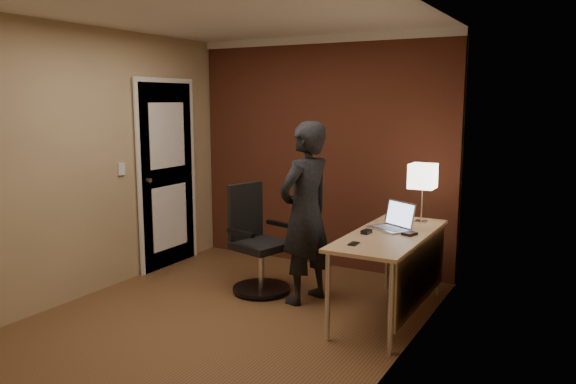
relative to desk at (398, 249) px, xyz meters
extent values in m
plane|color=brown|center=(-1.25, -0.81, -0.60)|extent=(4.00, 4.00, 0.00)
plane|color=white|center=(-1.25, -0.81, 1.90)|extent=(4.00, 4.00, 0.00)
plane|color=tan|center=(-1.25, 1.19, 0.65)|extent=(3.00, 0.00, 3.00)
plane|color=tan|center=(-2.75, -0.81, 0.65)|extent=(0.00, 4.00, 4.00)
plane|color=tan|center=(0.25, -0.81, 0.65)|extent=(0.00, 4.00, 4.00)
cube|color=brown|center=(-1.25, 1.16, 0.65)|extent=(2.98, 0.06, 2.50)
cube|color=silver|center=(-1.25, 1.15, 1.86)|extent=(3.00, 0.08, 0.08)
cube|color=silver|center=(-2.71, -0.81, 1.86)|extent=(0.08, 4.00, 0.08)
cube|color=silver|center=(-2.73, 0.29, 0.40)|extent=(0.05, 0.82, 2.02)
cube|color=silver|center=(-2.71, 0.29, 0.40)|extent=(0.02, 0.92, 2.12)
cylinder|color=silver|center=(-2.68, -0.04, 0.40)|extent=(0.05, 0.05, 0.05)
cube|color=silver|center=(-2.74, -0.36, 0.55)|extent=(0.02, 0.08, 0.12)
cube|color=tan|center=(-0.07, 0.00, 0.11)|extent=(0.60, 1.50, 0.03)
cube|color=tan|center=(0.21, 0.00, -0.17)|extent=(0.02, 1.38, 0.54)
cylinder|color=silver|center=(-0.32, -0.69, -0.25)|extent=(0.04, 0.04, 0.70)
cylinder|color=silver|center=(-0.32, 0.69, -0.25)|extent=(0.04, 0.04, 0.70)
cylinder|color=silver|center=(0.18, -0.69, -0.25)|extent=(0.04, 0.04, 0.70)
cylinder|color=silver|center=(0.18, 0.69, -0.25)|extent=(0.04, 0.04, 0.70)
cube|color=silver|center=(0.04, 0.53, 0.14)|extent=(0.11, 0.11, 0.01)
cylinder|color=silver|center=(0.04, 0.53, 0.29)|extent=(0.01, 0.01, 0.30)
cube|color=white|center=(0.04, 0.53, 0.55)|extent=(0.22, 0.22, 0.22)
cube|color=silver|center=(-0.12, 0.12, 0.14)|extent=(0.40, 0.36, 0.01)
cube|color=silver|center=(-0.07, 0.22, 0.25)|extent=(0.32, 0.21, 0.22)
cube|color=#B2CCF2|center=(-0.07, 0.21, 0.25)|extent=(0.28, 0.19, 0.19)
cube|color=gray|center=(-0.12, 0.11, 0.14)|extent=(0.31, 0.25, 0.00)
cube|color=black|center=(-0.24, -0.11, 0.14)|extent=(0.07, 0.11, 0.03)
cube|color=black|center=(-0.20, -0.49, 0.13)|extent=(0.06, 0.12, 0.01)
cube|color=black|center=(0.09, 0.02, 0.14)|extent=(0.12, 0.13, 0.02)
cylinder|color=black|center=(-1.34, 0.00, -0.56)|extent=(0.55, 0.55, 0.03)
cylinder|color=silver|center=(-1.34, 0.00, -0.36)|extent=(0.06, 0.06, 0.41)
cube|color=black|center=(-1.34, 0.00, -0.14)|extent=(0.55, 0.55, 0.07)
cube|color=black|center=(-1.55, 0.06, 0.17)|extent=(0.15, 0.41, 0.54)
cube|color=black|center=(-1.27, 0.25, 0.03)|extent=(0.34, 0.13, 0.04)
cube|color=black|center=(-1.41, -0.25, 0.03)|extent=(0.34, 0.13, 0.04)
imported|color=black|center=(-0.87, 0.00, 0.22)|extent=(0.54, 0.68, 1.65)
camera|label=1|loc=(1.38, -4.40, 1.23)|focal=35.00mm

